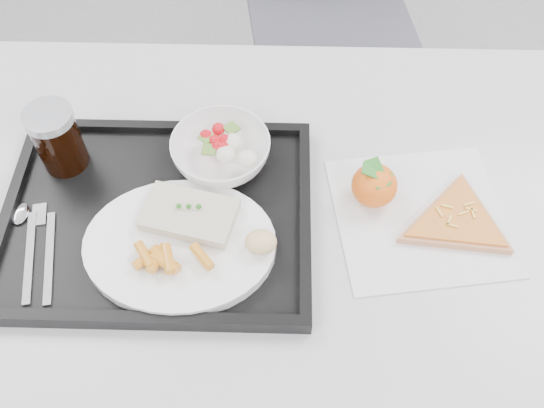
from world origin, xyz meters
TOP-DOWN VIEW (x-y plane):
  - table at (0.00, 0.30)m, footprint 1.20×0.80m
  - tray at (-0.19, 0.31)m, footprint 0.45×0.35m
  - dinner_plate at (-0.15, 0.25)m, footprint 0.27×0.27m
  - fish_fillet at (-0.14, 0.29)m, footprint 0.14×0.11m
  - bread_roll at (-0.04, 0.25)m, footprint 0.05×0.05m
  - salad_bowl at (-0.10, 0.41)m, footprint 0.15×0.15m
  - cola_glass at (-0.35, 0.40)m, footprint 0.07×0.07m
  - cutlery at (-0.36, 0.26)m, footprint 0.10×0.17m
  - napkin at (0.20, 0.32)m, footprint 0.28×0.27m
  - tangerine at (0.13, 0.35)m, footprint 0.07×0.07m
  - pizza_slice at (0.25, 0.31)m, footprint 0.25×0.25m
  - carrot_pile at (-0.16, 0.22)m, footprint 0.11×0.05m
  - salad_contents at (-0.09, 0.41)m, footprint 0.09×0.08m

SIDE VIEW (x-z plane):
  - table at x=0.00m, z-range 0.31..1.06m
  - napkin at x=0.20m, z-range 0.75..0.75m
  - tray at x=-0.19m, z-range 0.75..0.77m
  - pizza_slice at x=0.25m, z-range 0.75..0.77m
  - cutlery at x=-0.36m, z-range 0.76..0.77m
  - dinner_plate at x=-0.15m, z-range 0.77..0.78m
  - tangerine at x=0.13m, z-range 0.75..0.82m
  - salad_bowl at x=-0.10m, z-range 0.77..0.81m
  - fish_fillet at x=-0.14m, z-range 0.78..0.80m
  - carrot_pile at x=-0.16m, z-range 0.78..0.81m
  - bread_roll at x=-0.04m, z-range 0.78..0.81m
  - salad_contents at x=-0.09m, z-range 0.79..0.81m
  - cola_glass at x=-0.35m, z-range 0.77..0.88m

